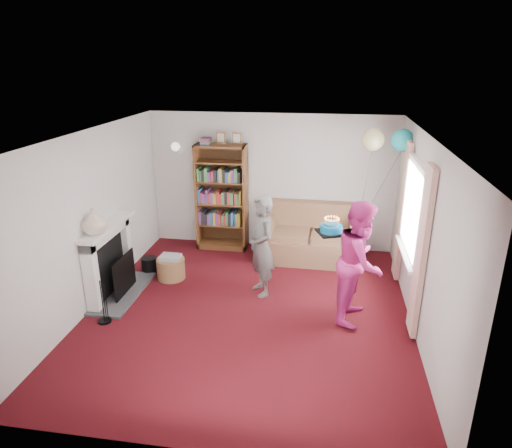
% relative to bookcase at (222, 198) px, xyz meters
% --- Properties ---
extents(ground, '(5.00, 5.00, 0.00)m').
position_rel_bookcase_xyz_m(ground, '(0.89, -2.30, -0.96)').
color(ground, black).
rests_on(ground, ground).
extents(wall_back, '(4.50, 0.02, 2.50)m').
position_rel_bookcase_xyz_m(wall_back, '(0.89, 0.21, 0.29)').
color(wall_back, silver).
rests_on(wall_back, ground).
extents(wall_left, '(0.02, 5.00, 2.50)m').
position_rel_bookcase_xyz_m(wall_left, '(-1.37, -2.30, 0.29)').
color(wall_left, silver).
rests_on(wall_left, ground).
extents(wall_right, '(0.02, 5.00, 2.50)m').
position_rel_bookcase_xyz_m(wall_right, '(3.15, -2.30, 0.29)').
color(wall_right, silver).
rests_on(wall_right, ground).
extents(ceiling, '(4.50, 5.00, 0.01)m').
position_rel_bookcase_xyz_m(ceiling, '(0.89, -2.30, 1.55)').
color(ceiling, white).
rests_on(ceiling, wall_back).
extents(fireplace, '(0.55, 1.80, 1.12)m').
position_rel_bookcase_xyz_m(fireplace, '(-1.20, -2.11, -0.45)').
color(fireplace, '#3F3F42').
rests_on(fireplace, ground).
extents(window_bay, '(0.14, 2.02, 2.20)m').
position_rel_bookcase_xyz_m(window_bay, '(3.10, -1.70, 0.24)').
color(window_bay, white).
rests_on(window_bay, ground).
extents(wall_sconce, '(0.16, 0.23, 0.16)m').
position_rel_bookcase_xyz_m(wall_sconce, '(-0.86, 0.06, 0.92)').
color(wall_sconce, gold).
rests_on(wall_sconce, ground).
extents(bookcase, '(0.93, 0.42, 2.17)m').
position_rel_bookcase_xyz_m(bookcase, '(0.00, 0.00, 0.00)').
color(bookcase, '#472B14').
rests_on(bookcase, ground).
extents(sofa, '(1.80, 0.95, 0.95)m').
position_rel_bookcase_xyz_m(sofa, '(1.67, -0.23, -0.61)').
color(sofa, brown).
rests_on(sofa, ground).
extents(wicker_basket, '(0.46, 0.46, 0.40)m').
position_rel_bookcase_xyz_m(wicker_basket, '(-0.54, -1.46, -0.78)').
color(wicker_basket, '#8F6342').
rests_on(wicker_basket, ground).
extents(person_striped, '(0.60, 0.67, 1.55)m').
position_rel_bookcase_xyz_m(person_striped, '(0.99, -1.72, -0.18)').
color(person_striped, black).
rests_on(person_striped, ground).
extents(person_magenta, '(0.82, 0.95, 1.69)m').
position_rel_bookcase_xyz_m(person_magenta, '(2.40, -2.21, -0.11)').
color(person_magenta, '#C7277D').
rests_on(person_magenta, ground).
extents(birthday_cake, '(0.37, 0.37, 0.22)m').
position_rel_bookcase_xyz_m(birthday_cake, '(2.00, -1.93, 0.23)').
color(birthday_cake, black).
rests_on(birthday_cake, ground).
extents(balloons, '(0.79, 0.35, 1.71)m').
position_rel_bookcase_xyz_m(balloons, '(2.79, -0.65, 1.26)').
color(balloons, '#3F3F3F').
rests_on(balloons, ground).
extents(mantel_vase, '(0.45, 0.45, 0.36)m').
position_rel_bookcase_xyz_m(mantel_vase, '(-1.23, -2.45, 0.34)').
color(mantel_vase, beige).
rests_on(mantel_vase, fireplace).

